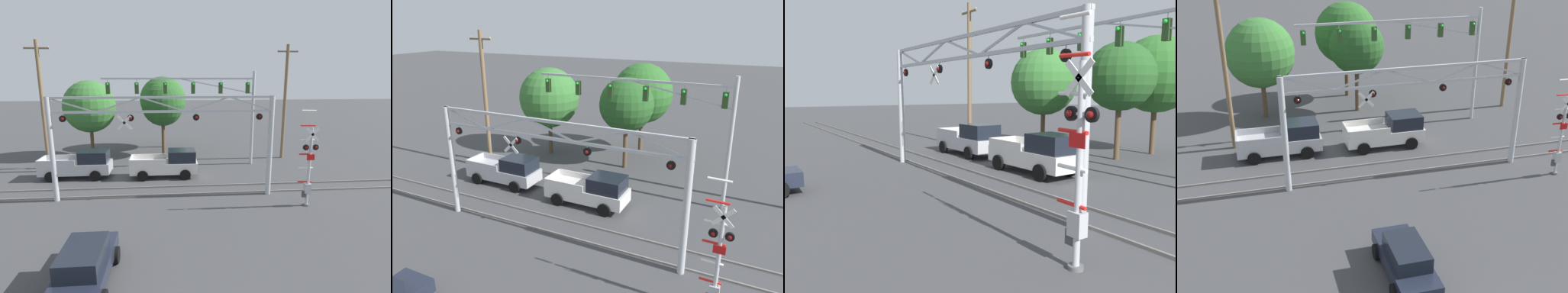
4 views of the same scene
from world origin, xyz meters
TOP-DOWN VIEW (x-y plane):
  - rail_track_near at (0.00, 13.99)m, footprint 80.00×0.08m
  - rail_track_far at (0.00, 15.42)m, footprint 80.00×0.08m
  - crossing_gantry at (-0.01, 13.70)m, footprint 13.29×0.32m
  - crossing_signal_mast at (8.08, 11.70)m, footprint 1.11×0.35m
  - traffic_signal_span at (3.60, 20.73)m, footprint 12.33×0.39m
  - pickup_truck_lead at (0.21, 17.76)m, footprint 4.91×2.08m
  - pickup_truck_following at (-6.22, 18.10)m, footprint 4.97×2.08m
  - utility_pole_left at (-9.17, 19.90)m, footprint 1.80×0.28m
  - background_tree_beyond_span at (-0.25, 27.99)m, footprint 4.78×4.78m
  - background_tree_far_left_verge at (-0.24, 24.40)m, footprint 3.93×3.93m
  - background_tree_far_right_verge at (-6.94, 24.82)m, footprint 4.77×4.77m

SIDE VIEW (x-z plane):
  - rail_track_near at x=0.00m, z-range 0.00..0.10m
  - rail_track_far at x=0.00m, z-range 0.00..0.10m
  - pickup_truck_lead at x=0.21m, z-range -0.02..2.00m
  - pickup_truck_following at x=-6.22m, z-range -0.02..2.00m
  - crossing_signal_mast at x=8.08m, z-range -0.55..4.99m
  - crossing_gantry at x=-0.01m, z-range 0.90..7.09m
  - background_tree_far_right_verge at x=-6.94m, z-range 1.12..8.16m
  - background_tree_far_left_verge at x=-0.24m, z-range 1.40..8.18m
  - background_tree_beyond_span at x=-0.25m, z-range 1.31..8.72m
  - utility_pole_left at x=-9.17m, z-range 0.15..10.08m
  - traffic_signal_span at x=3.60m, z-range 1.74..9.52m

